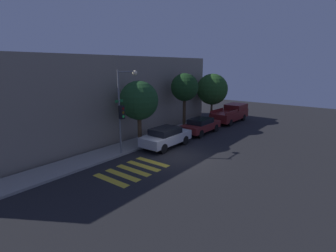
% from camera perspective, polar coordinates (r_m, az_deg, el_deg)
% --- Properties ---
extents(ground_plane, '(60.00, 60.00, 0.00)m').
position_cam_1_polar(ground_plane, '(17.98, 2.18, -6.84)').
color(ground_plane, black).
extents(sidewalk, '(26.00, 2.27, 0.14)m').
position_cam_1_polar(sidewalk, '(20.64, -7.67, -4.07)').
color(sidewalk, gray).
rests_on(sidewalk, ground).
extents(building_row, '(26.00, 6.00, 6.86)m').
position_cam_1_polar(building_row, '(23.35, -15.83, 5.99)').
color(building_row, gray).
rests_on(building_row, ground).
extents(crosswalk, '(3.93, 2.60, 0.00)m').
position_cam_1_polar(crosswalk, '(16.00, -7.56, -9.54)').
color(crosswalk, gold).
rests_on(crosswalk, ground).
extents(traffic_light_pole, '(2.08, 0.56, 5.85)m').
position_cam_1_polar(traffic_light_pole, '(18.07, -9.58, 5.08)').
color(traffic_light_pole, slate).
rests_on(traffic_light_pole, ground).
extents(sedan_near_corner, '(4.36, 1.85, 1.51)m').
position_cam_1_polar(sedan_near_corner, '(19.96, -0.44, -2.34)').
color(sedan_near_corner, '#B7BABF').
rests_on(sedan_near_corner, ground).
extents(sedan_middle, '(4.38, 1.81, 1.40)m').
position_cam_1_polar(sedan_middle, '(24.11, 7.15, 0.16)').
color(sedan_middle, maroon).
rests_on(sedan_middle, ground).
extents(pickup_truck, '(5.67, 2.02, 1.83)m').
position_cam_1_polar(pickup_truck, '(29.70, 13.54, 2.71)').
color(pickup_truck, maroon).
rests_on(pickup_truck, ground).
extents(tree_near_corner, '(2.96, 2.96, 5.01)m').
position_cam_1_polar(tree_near_corner, '(20.01, -6.34, 5.50)').
color(tree_near_corner, '#4C3823').
rests_on(tree_near_corner, ground).
extents(tree_midblock, '(2.58, 2.58, 5.41)m').
position_cam_1_polar(tree_midblock, '(24.69, 3.64, 8.33)').
color(tree_midblock, '#42301E').
rests_on(tree_midblock, ground).
extents(tree_far_end, '(3.38, 3.38, 5.23)m').
position_cam_1_polar(tree_far_end, '(29.33, 9.61, 7.88)').
color(tree_far_end, brown).
rests_on(tree_far_end, ground).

